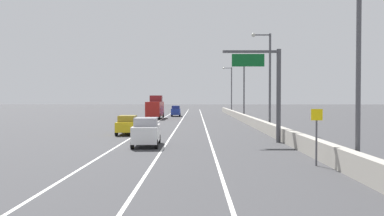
{
  "coord_description": "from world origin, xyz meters",
  "views": [
    {
      "loc": [
        0.34,
        -7.07,
        3.56
      ],
      "look_at": [
        -0.2,
        47.58,
        2.23
      ],
      "focal_mm": 37.77,
      "sensor_mm": 36.0,
      "label": 1
    }
  ],
  "objects_px": {
    "lamp_post_right_second": "(268,75)",
    "lamp_post_right_fourth": "(230,87)",
    "overhead_sign_gantry": "(269,84)",
    "car_white_0": "(146,132)",
    "lamp_post_right_third": "(243,83)",
    "lamp_post_right_near": "(353,47)",
    "car_blue_1": "(176,111)",
    "speed_advisory_sign": "(317,132)",
    "car_yellow_2": "(128,125)",
    "box_truck": "(155,108)"
  },
  "relations": [
    {
      "from": "overhead_sign_gantry",
      "to": "lamp_post_right_near",
      "type": "xyz_separation_m",
      "value": [
        1.75,
        -12.74,
        1.31
      ]
    },
    {
      "from": "lamp_post_right_second",
      "to": "lamp_post_right_fourth",
      "type": "distance_m",
      "value": 47.49
    },
    {
      "from": "lamp_post_right_third",
      "to": "overhead_sign_gantry",
      "type": "bearing_deg",
      "value": -93.04
    },
    {
      "from": "overhead_sign_gantry",
      "to": "speed_advisory_sign",
      "type": "distance_m",
      "value": 11.62
    },
    {
      "from": "car_white_0",
      "to": "car_blue_1",
      "type": "bearing_deg",
      "value": 90.32
    },
    {
      "from": "box_truck",
      "to": "car_blue_1",
      "type": "bearing_deg",
      "value": 71.14
    },
    {
      "from": "overhead_sign_gantry",
      "to": "lamp_post_right_second",
      "type": "distance_m",
      "value": 11.22
    },
    {
      "from": "lamp_post_right_second",
      "to": "lamp_post_right_third",
      "type": "height_order",
      "value": "same"
    },
    {
      "from": "speed_advisory_sign",
      "to": "lamp_post_right_fourth",
      "type": "relative_size",
      "value": 0.28
    },
    {
      "from": "lamp_post_right_second",
      "to": "overhead_sign_gantry",
      "type": "bearing_deg",
      "value": -99.29
    },
    {
      "from": "lamp_post_right_third",
      "to": "lamp_post_right_fourth",
      "type": "relative_size",
      "value": 1.0
    },
    {
      "from": "lamp_post_right_third",
      "to": "car_white_0",
      "type": "height_order",
      "value": "lamp_post_right_third"
    },
    {
      "from": "overhead_sign_gantry",
      "to": "lamp_post_right_near",
      "type": "relative_size",
      "value": 0.71
    },
    {
      "from": "lamp_post_right_second",
      "to": "car_white_0",
      "type": "distance_m",
      "value": 18.35
    },
    {
      "from": "car_white_0",
      "to": "speed_advisory_sign",
      "type": "bearing_deg",
      "value": -41.03
    },
    {
      "from": "overhead_sign_gantry",
      "to": "car_blue_1",
      "type": "relative_size",
      "value": 1.66
    },
    {
      "from": "car_blue_1",
      "to": "car_yellow_2",
      "type": "relative_size",
      "value": 0.96
    },
    {
      "from": "lamp_post_right_fourth",
      "to": "box_truck",
      "type": "relative_size",
      "value": 1.28
    },
    {
      "from": "lamp_post_right_near",
      "to": "lamp_post_right_fourth",
      "type": "xyz_separation_m",
      "value": [
        0.11,
        71.23,
        0.0
      ]
    },
    {
      "from": "speed_advisory_sign",
      "to": "car_yellow_2",
      "type": "xyz_separation_m",
      "value": [
        -13.05,
        18.47,
        -0.83
      ]
    },
    {
      "from": "overhead_sign_gantry",
      "to": "lamp_post_right_near",
      "type": "distance_m",
      "value": 12.93
    },
    {
      "from": "car_blue_1",
      "to": "speed_advisory_sign",
      "type": "bearing_deg",
      "value": -79.94
    },
    {
      "from": "car_blue_1",
      "to": "lamp_post_right_third",
      "type": "bearing_deg",
      "value": -46.0
    },
    {
      "from": "overhead_sign_gantry",
      "to": "box_truck",
      "type": "bearing_deg",
      "value": 109.07
    },
    {
      "from": "overhead_sign_gantry",
      "to": "box_truck",
      "type": "relative_size",
      "value": 0.91
    },
    {
      "from": "speed_advisory_sign",
      "to": "lamp_post_right_near",
      "type": "relative_size",
      "value": 0.28
    },
    {
      "from": "car_white_0",
      "to": "car_blue_1",
      "type": "xyz_separation_m",
      "value": [
        -0.27,
        49.37,
        -0.01
      ]
    },
    {
      "from": "speed_advisory_sign",
      "to": "lamp_post_right_third",
      "type": "height_order",
      "value": "lamp_post_right_third"
    },
    {
      "from": "lamp_post_right_second",
      "to": "car_white_0",
      "type": "height_order",
      "value": "lamp_post_right_second"
    },
    {
      "from": "speed_advisory_sign",
      "to": "car_white_0",
      "type": "bearing_deg",
      "value": 138.97
    },
    {
      "from": "lamp_post_right_second",
      "to": "box_truck",
      "type": "height_order",
      "value": "lamp_post_right_second"
    },
    {
      "from": "speed_advisory_sign",
      "to": "lamp_post_right_second",
      "type": "distance_m",
      "value": 22.68
    },
    {
      "from": "lamp_post_right_third",
      "to": "car_yellow_2",
      "type": "bearing_deg",
      "value": -117.72
    },
    {
      "from": "car_white_0",
      "to": "car_blue_1",
      "type": "height_order",
      "value": "car_white_0"
    },
    {
      "from": "lamp_post_right_third",
      "to": "car_white_0",
      "type": "bearing_deg",
      "value": -107.07
    },
    {
      "from": "lamp_post_right_third",
      "to": "box_truck",
      "type": "bearing_deg",
      "value": 168.96
    },
    {
      "from": "car_white_0",
      "to": "box_truck",
      "type": "distance_m",
      "value": 40.29
    },
    {
      "from": "lamp_post_right_third",
      "to": "car_yellow_2",
      "type": "height_order",
      "value": "lamp_post_right_third"
    },
    {
      "from": "speed_advisory_sign",
      "to": "overhead_sign_gantry",
      "type": "bearing_deg",
      "value": 92.26
    },
    {
      "from": "overhead_sign_gantry",
      "to": "lamp_post_right_near",
      "type": "height_order",
      "value": "lamp_post_right_near"
    },
    {
      "from": "lamp_post_right_near",
      "to": "car_white_0",
      "type": "xyz_separation_m",
      "value": [
        -11.34,
        10.25,
        -4.98
      ]
    },
    {
      "from": "car_yellow_2",
      "to": "car_white_0",
      "type": "bearing_deg",
      "value": -72.8
    },
    {
      "from": "car_white_0",
      "to": "car_yellow_2",
      "type": "relative_size",
      "value": 1.02
    },
    {
      "from": "speed_advisory_sign",
      "to": "box_truck",
      "type": "bearing_deg",
      "value": 105.4
    },
    {
      "from": "overhead_sign_gantry",
      "to": "car_white_0",
      "type": "height_order",
      "value": "overhead_sign_gantry"
    },
    {
      "from": "lamp_post_right_second",
      "to": "lamp_post_right_third",
      "type": "relative_size",
      "value": 1.0
    },
    {
      "from": "lamp_post_right_fourth",
      "to": "car_yellow_2",
      "type": "height_order",
      "value": "lamp_post_right_fourth"
    },
    {
      "from": "lamp_post_right_near",
      "to": "car_yellow_2",
      "type": "height_order",
      "value": "lamp_post_right_near"
    },
    {
      "from": "lamp_post_right_second",
      "to": "car_yellow_2",
      "type": "distance_m",
      "value": 15.74
    },
    {
      "from": "overhead_sign_gantry",
      "to": "lamp_post_right_fourth",
      "type": "bearing_deg",
      "value": 88.18
    }
  ]
}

